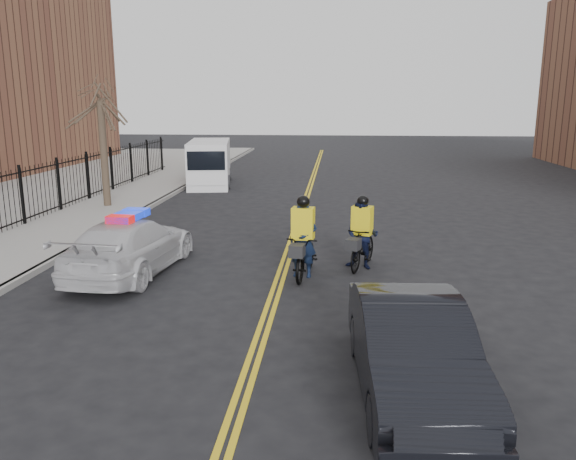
# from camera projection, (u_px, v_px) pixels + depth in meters

# --- Properties ---
(ground) EXTENTS (120.00, 120.00, 0.00)m
(ground) POSITION_uv_depth(u_px,v_px,m) (271.00, 305.00, 11.58)
(ground) COLOR black
(ground) RESTS_ON ground
(center_line_left) EXTENTS (0.10, 60.00, 0.01)m
(center_line_left) POSITION_uv_depth(u_px,v_px,m) (296.00, 223.00, 19.36)
(center_line_left) COLOR gold
(center_line_left) RESTS_ON ground
(center_line_right) EXTENTS (0.10, 60.00, 0.01)m
(center_line_right) POSITION_uv_depth(u_px,v_px,m) (300.00, 223.00, 19.34)
(center_line_right) COLOR gold
(center_line_right) RESTS_ON ground
(sidewalk) EXTENTS (3.00, 60.00, 0.15)m
(sidewalk) POSITION_uv_depth(u_px,v_px,m) (88.00, 217.00, 19.97)
(sidewalk) COLOR gray
(sidewalk) RESTS_ON ground
(curb) EXTENTS (0.20, 60.00, 0.15)m
(curb) POSITION_uv_depth(u_px,v_px,m) (129.00, 218.00, 19.84)
(curb) COLOR gray
(curb) RESTS_ON ground
(iron_fence) EXTENTS (0.12, 28.00, 2.00)m
(iron_fence) POSITION_uv_depth(u_px,v_px,m) (45.00, 191.00, 19.89)
(iron_fence) COLOR black
(iron_fence) RESTS_ON ground
(street_tree) EXTENTS (3.20, 3.20, 4.80)m
(street_tree) POSITION_uv_depth(u_px,v_px,m) (101.00, 117.00, 21.14)
(street_tree) COLOR #3D2D24
(street_tree) RESTS_ON sidewalk
(police_cruiser) EXTENTS (2.26, 4.79, 1.51)m
(police_cruiser) POSITION_uv_depth(u_px,v_px,m) (131.00, 246.00, 13.64)
(police_cruiser) COLOR silver
(police_cruiser) RESTS_ON ground
(dark_sedan) EXTENTS (1.73, 4.32, 1.40)m
(dark_sedan) POSITION_uv_depth(u_px,v_px,m) (412.00, 350.00, 7.89)
(dark_sedan) COLOR black
(dark_sedan) RESTS_ON ground
(cargo_van) EXTENTS (2.72, 5.46, 2.19)m
(cargo_van) POSITION_uv_depth(u_px,v_px,m) (210.00, 164.00, 28.00)
(cargo_van) COLOR silver
(cargo_van) RESTS_ON ground
(cyclist_near) EXTENTS (0.96, 2.08, 1.97)m
(cyclist_near) POSITION_uv_depth(u_px,v_px,m) (303.00, 249.00, 13.36)
(cyclist_near) COLOR black
(cyclist_near) RESTS_ON ground
(cyclist_far) EXTENTS (1.11, 1.91, 1.86)m
(cyclist_far) POSITION_uv_depth(u_px,v_px,m) (362.00, 240.00, 14.02)
(cyclist_far) COLOR black
(cyclist_far) RESTS_ON ground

